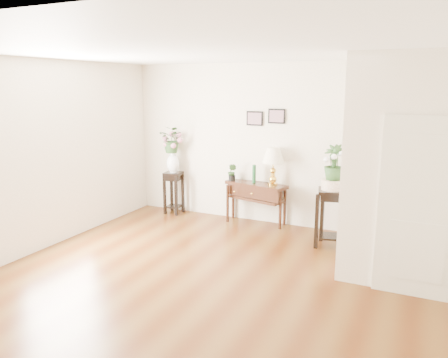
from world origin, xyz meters
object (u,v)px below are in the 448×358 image
Objects in this scene: plant_stand_b at (331,218)px; table_lamp at (273,165)px; console_table at (256,203)px; plant_stand_a at (174,193)px.

table_lamp is at bearing 152.93° from plant_stand_b.
console_table is at bearing 158.05° from plant_stand_b.
console_table is 1.38× the size of plant_stand_a.
table_lamp is (0.31, 0.00, 0.72)m from console_table.
table_lamp reaches higher than plant_stand_b.
table_lamp is at bearing 1.82° from plant_stand_a.
console_table is 1.56m from plant_stand_b.
plant_stand_a is at bearing 170.48° from plant_stand_b.
plant_stand_b reaches higher than plant_stand_a.
plant_stand_a is (-1.66, -0.06, 0.03)m from console_table.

